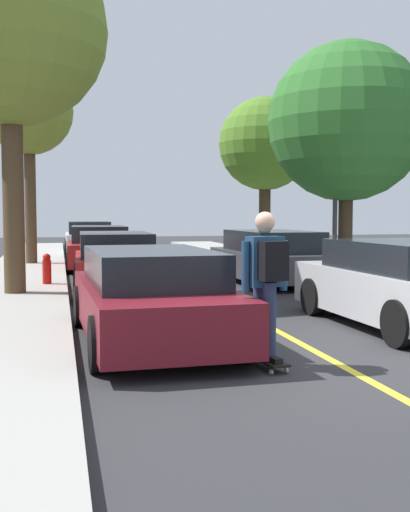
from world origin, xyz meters
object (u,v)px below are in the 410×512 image
Objects in this scene: parked_car_left_far at (99,248)px; street_tree_left_near at (29,113)px; parked_car_right_nearest at (401,284)px; parked_car_left_farthest at (89,238)px; street_tree_right_nearest at (347,123)px; parked_car_left_near at (115,263)px; parked_car_left_nearest at (151,296)px; fire_hydrant at (47,269)px; parked_car_right_near at (270,257)px; streetlamp at (336,148)px; street_tree_right_near at (265,145)px; skateboarder at (266,276)px; street_tree_left_nearest at (10,30)px; skateboard at (264,359)px.

parked_car_left_far is 4.92m from street_tree_left_near.
parked_car_left_far reaches higher than parked_car_right_nearest.
parked_car_left_farthest is 13.67m from street_tree_right_nearest.
parked_car_left_far is 1.00× the size of parked_car_left_farthest.
street_tree_right_nearest is (6.02, -11.80, 3.38)m from parked_car_left_farthest.
parked_car_left_nearest is at bearing -90.01° from parked_car_left_near.
parked_car_left_farthest is 12.10m from fire_hydrant.
fire_hydrant is (-1.50, 0.77, -0.18)m from parked_car_left_near.
street_tree_right_nearest is at bearing 4.02° from parked_car_right_near.
streetlamp reaches higher than parked_car_left_farthest.
skateboarder is at bearing -108.50° from street_tree_right_near.
parked_car_right_nearest is 0.96× the size of parked_car_right_near.
parked_car_left_near is 0.95× the size of parked_car_right_near.
parked_car_right_near is (3.92, 0.82, 0.00)m from parked_car_left_near.
parked_car_left_farthest is 20.07m from skateboarder.
parked_car_left_near is 4.01m from parked_car_right_near.
street_tree_right_nearest is at bearing 11.74° from street_tree_left_nearest.
fire_hydrant is 7.75m from streetlamp.
fire_hydrant is at bearing 107.82° from skateboard.
parked_car_left_nearest is 2.61× the size of skateboarder.
parked_car_left_nearest is 18.34m from parked_car_left_farthest.
parked_car_left_nearest is at bearing -132.65° from street_tree_right_nearest.
street_tree_left_nearest is (-2.11, -0.72, 4.75)m from parked_car_left_near.
parked_car_left_far is 1.03× the size of parked_car_right_nearest.
parked_car_left_nearest is 7.12m from street_tree_left_nearest.
fire_hydrant is at bearing -179.36° from streetlamp.
streetlamp is at bearing 74.19° from parked_car_right_nearest.
skateboarder is (-4.95, -8.24, -3.03)m from street_tree_right_nearest.
parked_car_left_nearest is at bearing -131.46° from streetlamp.
streetlamp is 3.42× the size of skateboarder.
street_tree_left_near is 9.03× the size of fire_hydrant.
parked_car_left_near is at bearing -168.14° from parked_car_right_near.
parked_car_left_far reaches higher than skateboard.
parked_car_left_farthest reaches higher than parked_car_left_near.
skateboarder is at bearing -81.58° from parked_car_left_near.
parked_car_left_farthest reaches higher than skateboard.
skateboard is (3.18, -6.51, -5.32)m from street_tree_left_nearest.
parked_car_left_near is at bearing 126.32° from parked_car_right_nearest.
skateboard is at bearing -72.18° from fire_hydrant.
street_tree_left_nearest reaches higher than skateboarder.
parked_car_left_farthest is 20.04m from skateboard.
parked_car_left_near is at bearing -170.84° from street_tree_right_nearest.
fire_hydrant is (-1.50, 6.34, -0.15)m from parked_car_left_nearest.
parked_car_left_nearest is 9.00m from streetlamp.
street_tree_left_near is 10.08m from streetlamp.
parked_car_right_near is at bearing -71.83° from parked_car_left_farthest.
fire_hydrant is 0.42× the size of skateboarder.
street_tree_left_nearest is at bearing -168.26° from street_tree_right_nearest.
parked_car_right_near is (3.92, -5.12, -0.01)m from parked_car_left_far.
parked_car_left_far is 0.59× the size of street_tree_left_nearest.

